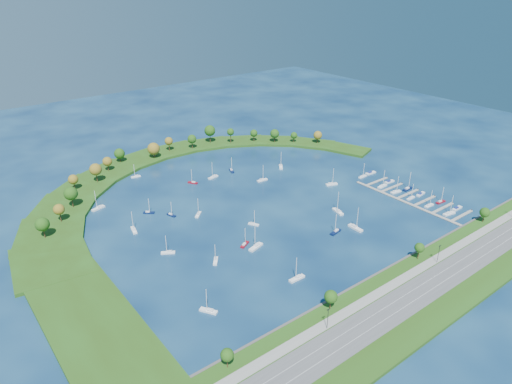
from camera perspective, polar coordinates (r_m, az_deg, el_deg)
ground at (r=304.61m, az=-0.17°, el=-1.24°), size 700.00×700.00×0.00m
south_shoreline at (r=233.41m, az=18.94°, el=-11.70°), size 420.00×43.10×11.60m
breakwater at (r=320.56m, az=-12.13°, el=-0.24°), size 286.74×247.64×2.00m
breakwater_trees at (r=363.10m, az=-10.73°, el=4.60°), size 241.61×92.14×15.70m
harbor_tower at (r=386.38m, az=-12.43°, el=4.72°), size 2.60×2.60×4.16m
dock_system at (r=324.91m, az=18.65°, el=-0.82°), size 24.28×82.00×1.60m
moored_boat_0 at (r=292.12m, az=-10.39°, el=-2.74°), size 3.63×6.92×9.80m
moored_boat_1 at (r=255.08m, az=-0.00°, el=-6.70°), size 10.12×5.26×14.33m
moored_boat_2 at (r=352.86m, az=-14.58°, el=1.91°), size 7.18×3.09×10.22m
moored_boat_3 at (r=334.43m, az=-7.78°, el=1.20°), size 5.78×7.20×10.74m
moored_boat_4 at (r=279.20m, az=12.12°, el=-4.28°), size 3.11×9.92×14.44m
moored_boat_5 at (r=312.01m, az=-18.84°, el=-1.84°), size 9.26×4.90×13.11m
moored_boat_6 at (r=335.48m, az=0.77°, el=1.53°), size 8.28×2.87×11.95m
moored_boat_7 at (r=297.92m, az=-13.06°, el=-2.42°), size 6.64×5.88×10.22m
moored_boat_8 at (r=341.90m, az=-5.29°, el=1.90°), size 8.71×4.00×12.36m
moored_boat_9 at (r=257.45m, az=-1.40°, el=-6.41°), size 7.38×5.11×10.65m
moored_boat_10 at (r=333.18m, az=9.28°, el=1.01°), size 8.89×5.07×12.60m
moored_boat_11 at (r=352.06m, az=-3.03°, el=2.68°), size 4.81×8.25×11.71m
moored_boat_12 at (r=213.08m, az=-5.85°, el=-14.28°), size 6.30×8.26×12.15m
moored_boat_13 at (r=244.81m, az=-4.99°, el=-8.36°), size 6.15×7.00×10.75m
moored_boat_14 at (r=290.05m, az=-7.12°, el=-2.71°), size 7.07×6.83×11.30m
moored_boat_15 at (r=280.11m, az=-14.81°, el=-4.50°), size 4.15×8.75×12.40m
moored_boat_16 at (r=359.69m, az=3.07°, el=3.19°), size 7.36×8.59×13.07m
moored_boat_17 at (r=295.70m, az=10.05°, el=-2.32°), size 4.89×9.86×13.96m
moored_boat_18 at (r=273.03m, az=9.78°, el=-4.80°), size 8.72×3.94×12.39m
moored_boat_19 at (r=254.90m, az=-10.76°, el=-7.26°), size 7.51×5.78×11.08m
moored_boat_20 at (r=232.00m, az=5.07°, el=-10.48°), size 8.78×2.51×12.88m
moored_boat_21 at (r=277.21m, az=-0.30°, el=-3.91°), size 4.89×6.76×9.84m
docked_boat_0 at (r=312.88m, az=22.66°, el=-2.42°), size 9.10×3.85×12.96m
docked_boat_1 at (r=321.82m, az=23.49°, el=-1.85°), size 8.74×2.60×1.77m
docked_boat_2 at (r=318.99m, az=20.53°, el=-1.52°), size 7.63×2.29×11.15m
docked_boat_3 at (r=326.64m, az=21.77°, el=-1.09°), size 7.82×2.85×11.25m
docked_boat_4 at (r=325.43m, az=18.52°, el=-0.66°), size 7.44×2.52×10.76m
docked_boat_5 at (r=333.48m, az=19.60°, el=-0.23°), size 8.80×3.58×1.74m
docked_boat_6 at (r=331.42m, az=16.83°, el=0.07°), size 8.53×3.59×12.16m
docked_boat_7 at (r=338.35m, az=18.18°, el=0.41°), size 9.08×2.88×13.21m
docked_boat_8 at (r=337.43m, az=15.27°, el=0.73°), size 8.74×2.96×12.65m
docked_boat_9 at (r=346.46m, az=16.08°, el=1.24°), size 8.52×2.91×1.71m
docked_boat_10 at (r=350.23m, az=12.98°, el=1.91°), size 7.59×2.55×11.00m
docked_boat_11 at (r=358.05m, az=13.90°, el=2.30°), size 9.22×3.26×1.84m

